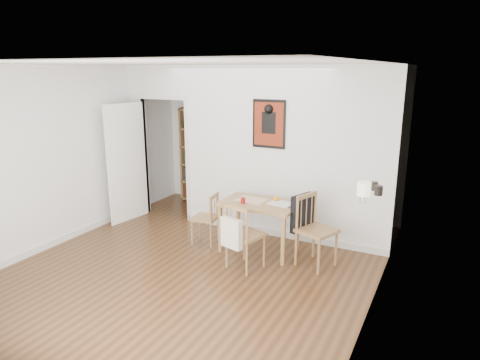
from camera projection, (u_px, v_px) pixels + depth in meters
The scene contains 15 objects.
ground at pixel (201, 263), 5.78m from camera, with size 5.20×5.20×0.00m, color #57371C.
room_shell at pixel (251, 152), 6.57m from camera, with size 5.20×5.20×5.20m.
dining_table at pixel (259, 208), 6.00m from camera, with size 1.07×0.68×0.73m.
chair_left at pixel (205, 218), 6.35m from camera, with size 0.44×0.44×0.77m.
chair_right at pixel (315, 230), 5.59m from camera, with size 0.67×0.62×0.96m.
chair_front at pixel (245, 235), 5.52m from camera, with size 0.55×0.59×0.89m.
bookshelf at pixel (201, 156), 8.27m from camera, with size 0.77×0.31×1.83m.
fireplace at pixel (371, 242), 4.90m from camera, with size 0.45×1.25×1.16m.
red_glass at pixel (243, 200), 5.93m from camera, with size 0.07×0.07×0.08m, color maroon.
orange_fruit at pixel (276, 199), 6.02m from camera, with size 0.08×0.08×0.08m, color orange.
placemat at pixel (251, 200), 6.10m from camera, with size 0.41×0.31×0.00m, color beige.
notebook at pixel (281, 203), 5.91m from camera, with size 0.33×0.24×0.02m, color silver.
mantel_lamp at pixel (364, 190), 4.50m from camera, with size 0.15×0.15×0.23m.
ceramic_jar_a at pixel (379, 190), 4.81m from camera, with size 0.09×0.09×0.11m, color black.
ceramic_jar_b at pixel (374, 186), 5.01m from camera, with size 0.08×0.08×0.10m, color black.
Camera 1 is at (2.87, -4.50, 2.54)m, focal length 32.00 mm.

